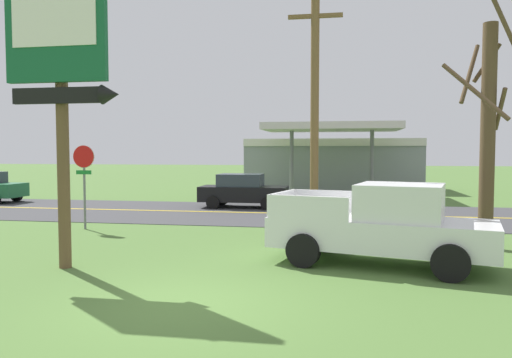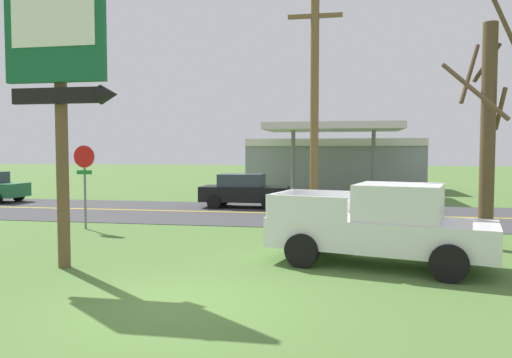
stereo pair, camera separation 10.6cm
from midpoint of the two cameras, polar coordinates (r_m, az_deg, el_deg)
The scene contains 10 objects.
ground_plane at distance 9.05m, azimuth -9.31°, elevation -14.32°, with size 180.00×180.00×0.00m, color #4C7033.
road_asphalt at distance 21.51m, azimuth 2.14°, elevation -4.03°, with size 140.00×8.00×0.02m, color #3D3D3F.
road_centre_line at distance 21.50m, azimuth 2.14°, elevation -4.00°, with size 126.00×0.20×0.01m, color gold.
motel_sign at distance 12.22m, azimuth -22.10°, elevation 12.19°, with size 2.71×0.54×6.91m.
stop_sign at distance 18.07m, azimuth -19.60°, elevation 0.83°, with size 0.80×0.08×2.95m.
utility_pole at distance 15.35m, azimuth 6.67°, elevation 9.34°, with size 1.85×0.26×8.16m.
bare_tree at distance 15.07m, azimuth 25.22°, elevation 5.32°, with size 2.00×2.15×7.34m.
gas_station at distance 35.55m, azimuth 8.85°, elevation 1.92°, with size 12.00×11.50×4.40m.
pickup_white_parked_on_lawn at distance 12.09m, azimuth 14.38°, elevation -5.24°, with size 5.52×3.16×1.96m.
car_black_mid_lane at distance 23.69m, azimuth -1.66°, elevation -1.37°, with size 4.20×2.00×1.64m.
Camera 1 is at (2.80, -8.15, 2.72)m, focal length 34.27 mm.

